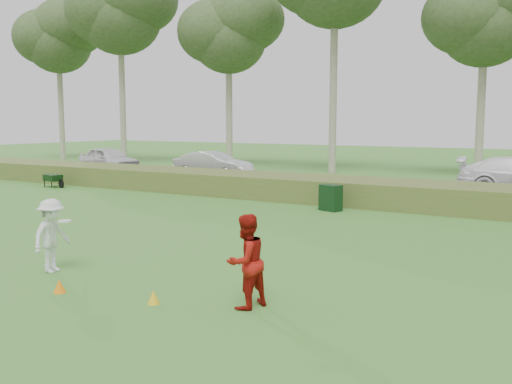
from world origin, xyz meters
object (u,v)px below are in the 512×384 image
Objects in this scene: player_red at (246,261)px; car_left at (109,159)px; cone_orange at (59,286)px; cone_yellow at (154,297)px; player_white at (52,236)px; car_mid at (213,165)px; utility_cabinet at (331,198)px.

player_red reaches higher than car_left.
cone_orange is at bearing -125.31° from car_left.
car_left reaches higher than cone_yellow.
cone_yellow is at bearing -108.73° from player_white.
cone_yellow is at bearing -121.59° from car_left.
player_red reaches higher than cone_yellow.
cone_orange is 1.95m from cone_yellow.
cone_yellow is (1.91, 0.39, -0.01)m from cone_orange.
cone_yellow is at bearing -51.31° from player_red.
cone_yellow is 0.05× the size of car_mid.
player_red reaches higher than cone_orange.
utility_cabinet is at bearing -149.01° from player_red.
player_white reaches higher than cone_yellow.
player_white is at bearing 170.29° from cone_yellow.
cone_yellow is 11.11m from utility_cabinet.
utility_cabinet is at bearing 87.76° from cone_orange.
player_red is 10.78m from utility_cabinet.
player_white is 1.68× the size of utility_cabinet.
cone_yellow is 0.05× the size of car_left.
utility_cabinet is 0.21× the size of car_mid.
utility_cabinet is at bearing -127.10° from car_mid.
cone_yellow is at bearing 11.46° from cone_orange.
car_left is at bearing 136.73° from cone_yellow.
player_white is 0.96× the size of player_red.
player_white is 6.13× the size of cone_orange.
car_mid is (-9.69, 6.72, 0.32)m from utility_cabinet.
player_white is 6.46× the size of cone_yellow.
cone_orange is at bearing -168.54° from cone_yellow.
car_left is at bearing 133.01° from cone_orange.
cone_yellow is at bearing -64.27° from utility_cabinet.
player_white is 0.35× the size of car_mid.
utility_cabinet reaches higher than cone_orange.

